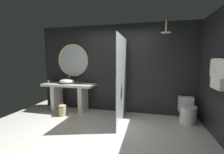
{
  "coord_description": "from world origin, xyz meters",
  "views": [
    {
      "loc": [
        0.98,
        -2.55,
        1.58
      ],
      "look_at": [
        0.15,
        0.81,
        1.18
      ],
      "focal_mm": 24.21,
      "sensor_mm": 36.0,
      "label": 1
    }
  ],
  "objects_px": {
    "tissue_box": "(77,83)",
    "round_wall_mirror": "(73,60)",
    "rain_shower_head": "(166,32)",
    "toilet": "(187,111)",
    "waste_bin": "(62,110)",
    "vessel_sink": "(67,81)",
    "hanging_bathrobe": "(219,72)",
    "tumbler_cup": "(49,81)"
  },
  "relations": [
    {
      "from": "rain_shower_head",
      "to": "hanging_bathrobe",
      "type": "xyz_separation_m",
      "value": [
        0.87,
        -0.81,
        -0.88
      ]
    },
    {
      "from": "toilet",
      "to": "round_wall_mirror",
      "type": "bearing_deg",
      "value": 174.61
    },
    {
      "from": "hanging_bathrobe",
      "to": "toilet",
      "type": "relative_size",
      "value": 1.02
    },
    {
      "from": "rain_shower_head",
      "to": "waste_bin",
      "type": "relative_size",
      "value": 0.91
    },
    {
      "from": "round_wall_mirror",
      "to": "toilet",
      "type": "xyz_separation_m",
      "value": [
        3.32,
        -0.31,
        -1.28
      ]
    },
    {
      "from": "round_wall_mirror",
      "to": "waste_bin",
      "type": "relative_size",
      "value": 3.18
    },
    {
      "from": "vessel_sink",
      "to": "hanging_bathrobe",
      "type": "bearing_deg",
      "value": -15.53
    },
    {
      "from": "toilet",
      "to": "waste_bin",
      "type": "bearing_deg",
      "value": -173.21
    },
    {
      "from": "hanging_bathrobe",
      "to": "rain_shower_head",
      "type": "bearing_deg",
      "value": 136.98
    },
    {
      "from": "vessel_sink",
      "to": "waste_bin",
      "type": "bearing_deg",
      "value": -78.48
    },
    {
      "from": "tissue_box",
      "to": "round_wall_mirror",
      "type": "height_order",
      "value": "round_wall_mirror"
    },
    {
      "from": "rain_shower_head",
      "to": "round_wall_mirror",
      "type": "bearing_deg",
      "value": 170.19
    },
    {
      "from": "hanging_bathrobe",
      "to": "round_wall_mirror",
      "type": "bearing_deg",
      "value": 160.36
    },
    {
      "from": "tissue_box",
      "to": "waste_bin",
      "type": "xyz_separation_m",
      "value": [
        -0.27,
        -0.42,
        -0.72
      ]
    },
    {
      "from": "tumbler_cup",
      "to": "hanging_bathrobe",
      "type": "distance_m",
      "value": 4.43
    },
    {
      "from": "tissue_box",
      "to": "toilet",
      "type": "xyz_separation_m",
      "value": [
        3.04,
        -0.03,
        -0.6
      ]
    },
    {
      "from": "tumbler_cup",
      "to": "hanging_bathrobe",
      "type": "xyz_separation_m",
      "value": [
        4.29,
        -0.99,
        0.46
      ]
    },
    {
      "from": "hanging_bathrobe",
      "to": "waste_bin",
      "type": "distance_m",
      "value": 3.8
    },
    {
      "from": "vessel_sink",
      "to": "toilet",
      "type": "bearing_deg",
      "value": -0.91
    },
    {
      "from": "tumbler_cup",
      "to": "waste_bin",
      "type": "distance_m",
      "value": 1.11
    },
    {
      "from": "tissue_box",
      "to": "rain_shower_head",
      "type": "xyz_separation_m",
      "value": [
        2.43,
        -0.19,
        1.35
      ]
    },
    {
      "from": "waste_bin",
      "to": "round_wall_mirror",
      "type": "bearing_deg",
      "value": 90.66
    },
    {
      "from": "rain_shower_head",
      "to": "tumbler_cup",
      "type": "bearing_deg",
      "value": 176.92
    },
    {
      "from": "toilet",
      "to": "waste_bin",
      "type": "relative_size",
      "value": 1.88
    },
    {
      "from": "tumbler_cup",
      "to": "hanging_bathrobe",
      "type": "bearing_deg",
      "value": -13.01
    },
    {
      "from": "rain_shower_head",
      "to": "tissue_box",
      "type": "bearing_deg",
      "value": 175.64
    },
    {
      "from": "waste_bin",
      "to": "tumbler_cup",
      "type": "bearing_deg",
      "value": 149.67
    },
    {
      "from": "tumbler_cup",
      "to": "tissue_box",
      "type": "bearing_deg",
      "value": 0.06
    },
    {
      "from": "round_wall_mirror",
      "to": "rain_shower_head",
      "type": "bearing_deg",
      "value": -9.81
    },
    {
      "from": "vessel_sink",
      "to": "round_wall_mirror",
      "type": "distance_m",
      "value": 0.69
    },
    {
      "from": "round_wall_mirror",
      "to": "hanging_bathrobe",
      "type": "distance_m",
      "value": 3.8
    },
    {
      "from": "tissue_box",
      "to": "round_wall_mirror",
      "type": "xyz_separation_m",
      "value": [
        -0.28,
        0.28,
        0.67
      ]
    },
    {
      "from": "rain_shower_head",
      "to": "waste_bin",
      "type": "xyz_separation_m",
      "value": [
        -2.7,
        -0.24,
        -2.07
      ]
    },
    {
      "from": "round_wall_mirror",
      "to": "waste_bin",
      "type": "xyz_separation_m",
      "value": [
        0.01,
        -0.71,
        -1.39
      ]
    },
    {
      "from": "vessel_sink",
      "to": "tumbler_cup",
      "type": "relative_size",
      "value": 5.49
    },
    {
      "from": "vessel_sink",
      "to": "toilet",
      "type": "height_order",
      "value": "vessel_sink"
    },
    {
      "from": "vessel_sink",
      "to": "round_wall_mirror",
      "type": "height_order",
      "value": "round_wall_mirror"
    },
    {
      "from": "rain_shower_head",
      "to": "waste_bin",
      "type": "distance_m",
      "value": 3.41
    },
    {
      "from": "vessel_sink",
      "to": "toilet",
      "type": "relative_size",
      "value": 0.78
    },
    {
      "from": "waste_bin",
      "to": "hanging_bathrobe",
      "type": "bearing_deg",
      "value": -9.05
    },
    {
      "from": "vessel_sink",
      "to": "tissue_box",
      "type": "xyz_separation_m",
      "value": [
        0.36,
        -0.02,
        -0.04
      ]
    },
    {
      "from": "hanging_bathrobe",
      "to": "toilet",
      "type": "height_order",
      "value": "hanging_bathrobe"
    }
  ]
}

